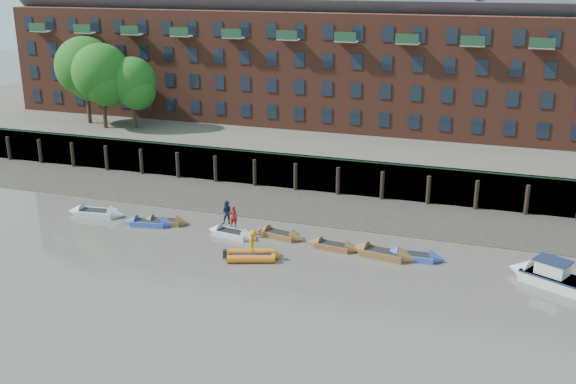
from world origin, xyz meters
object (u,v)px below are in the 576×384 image
at_px(rowboat_7, 413,256).
at_px(person_rower_b, 227,213).
at_px(person_rower_a, 233,216).
at_px(person_rib_crew, 253,241).
at_px(motor_launch, 543,274).
at_px(rowboat_0, 96,213).
at_px(rowboat_4, 280,235).
at_px(rib_tender, 254,256).
at_px(rowboat_5, 333,246).
at_px(rowboat_3, 232,234).
at_px(rowboat_6, 383,254).
at_px(rowboat_2, 165,222).
at_px(rowboat_1, 149,223).

distance_m(rowboat_7, person_rower_b, 14.21).
height_order(person_rower_a, person_rib_crew, person_rower_a).
bearing_deg(motor_launch, rowboat_0, 24.40).
relative_size(rowboat_4, person_rower_a, 2.59).
relative_size(rib_tender, motor_launch, 0.66).
bearing_deg(person_rower_a, motor_launch, 169.81).
height_order(rowboat_4, rowboat_5, rowboat_4).
bearing_deg(rowboat_4, rowboat_5, 0.57).
bearing_deg(rowboat_4, rowboat_3, -152.93).
relative_size(rowboat_6, person_rower_a, 3.00).
bearing_deg(rib_tender, rowboat_6, 2.14).
bearing_deg(rowboat_4, person_rib_crew, -84.23).
bearing_deg(person_rower_b, rowboat_0, 160.37).
xyz_separation_m(rowboat_0, rowboat_4, (15.85, 0.52, -0.04)).
distance_m(rowboat_3, person_rib_crew, 4.76).
relative_size(rowboat_0, motor_launch, 0.90).
relative_size(rowboat_2, person_rower_a, 2.49).
distance_m(rowboat_0, rowboat_3, 12.36).
relative_size(rowboat_0, rowboat_7, 1.16).
height_order(rowboat_3, motor_launch, motor_launch).
distance_m(rowboat_1, person_rower_b, 6.89).
xyz_separation_m(rowboat_0, motor_launch, (34.54, -1.28, 0.32)).
distance_m(rowboat_0, rib_tender, 15.98).
xyz_separation_m(rowboat_7, person_rower_b, (-14.12, 0.04, 1.55)).
xyz_separation_m(rowboat_2, rowboat_7, (19.78, -0.44, 0.02)).
bearing_deg(rowboat_0, motor_launch, -9.27).
xyz_separation_m(rowboat_2, rowboat_5, (14.00, -0.42, 0.00)).
xyz_separation_m(rowboat_0, rowboat_5, (20.27, -0.28, -0.05)).
xyz_separation_m(rowboat_5, rowboat_7, (5.79, -0.02, 0.02)).
relative_size(rowboat_5, person_rower_a, 2.47).
relative_size(rowboat_3, motor_launch, 0.78).
distance_m(rowboat_2, motor_launch, 28.30).
distance_m(rowboat_1, rib_tender, 10.83).
bearing_deg(rowboat_6, person_rib_crew, -149.07).
bearing_deg(rowboat_6, rowboat_0, -171.89).
height_order(rowboat_0, rowboat_2, rowboat_0).
bearing_deg(rowboat_1, rib_tender, -28.06).
height_order(rowboat_1, rib_tender, rowboat_1).
bearing_deg(rowboat_6, rowboat_3, -170.86).
bearing_deg(person_rower_a, rowboat_0, -10.94).
bearing_deg(rowboat_1, rowboat_3, -9.68).
xyz_separation_m(rowboat_3, person_rib_crew, (3.11, -3.41, 1.15)).
xyz_separation_m(rowboat_2, person_rower_b, (5.66, -0.40, 1.56)).
relative_size(rib_tender, person_rower_a, 2.23).
height_order(rowboat_2, rib_tender, rowboat_2).
xyz_separation_m(rowboat_0, rowboat_7, (26.06, -0.30, -0.03)).
height_order(rowboat_3, rowboat_5, rowboat_3).
height_order(rowboat_4, person_rib_crew, person_rib_crew).
distance_m(rowboat_2, person_rower_b, 5.89).
xyz_separation_m(rowboat_7, person_rower_a, (-13.51, -0.26, 1.45)).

